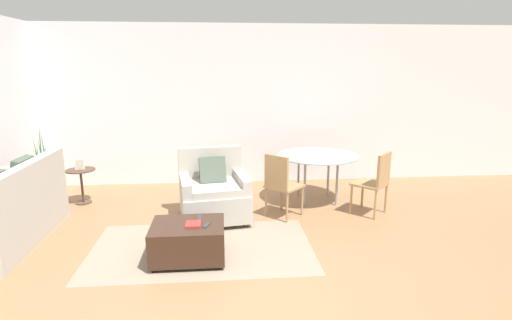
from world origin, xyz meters
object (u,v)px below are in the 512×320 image
Objects in this scene: armchair at (214,193)px; tv_remote_secondary at (207,225)px; book_stack at (193,224)px; ottoman at (188,240)px; side_table at (81,180)px; dining_table at (318,159)px; dining_chair_near_left at (281,182)px; potted_plant at (46,189)px; dining_chair_near_right at (376,179)px; couch at (6,216)px; tv_remote_primary at (200,218)px; picture_frame at (80,164)px.

tv_remote_secondary is (-0.05, -1.21, 0.04)m from armchair.
ottoman is at bearing 156.19° from book_stack.
side_table is at bearing 131.50° from ottoman.
dining_table reaches higher than tv_remote_secondary.
side_table is (-1.96, 2.03, -0.03)m from tv_remote_secondary.
book_stack is 2.71m from side_table.
dining_table is 1.39× the size of dining_chair_near_left.
potted_plant is 4.84m from dining_chair_near_right.
dining_chair_near_left reaches higher than side_table.
couch is 1.42× the size of potted_plant.
dining_chair_near_right reaches higher than dining_table.
dining_chair_near_right reaches higher than tv_remote_secondary.
armchair is at bearing 82.11° from tv_remote_primary.
couch is 1.42m from side_table.
armchair is at bearing 77.33° from ottoman.
armchair reaches higher than side_table.
potted_plant reaches higher than tv_remote_primary.
dining_chair_near_right reaches higher than picture_frame.
armchair reaches higher than dining_chair_near_right.
potted_plant reaches higher than couch.
book_stack is at bearing 169.90° from tv_remote_secondary.
tv_remote_secondary is at bearing -129.51° from dining_chair_near_left.
couch reaches higher than picture_frame.
book_stack is 0.20× the size of dining_chair_near_right.
side_table is 4.35m from dining_chair_near_right.
side_table is at bearing 133.92° from tv_remote_secondary.
picture_frame is (0.42, 1.36, 0.28)m from couch.
tv_remote_primary is 2.62m from picture_frame.
tv_remote_primary is 0.23m from tv_remote_secondary.
armchair is 1.19m from ottoman.
side_table is at bearing 168.59° from dining_chair_near_right.
potted_plant is at bearing 93.90° from couch.
ottoman is at bearing -40.52° from potted_plant.
couch is at bearing 168.71° from tv_remote_primary.
armchair is at bearing 12.41° from couch.
dining_table is (1.72, 1.62, 0.25)m from tv_remote_primary.
potted_plant is at bearing -174.33° from picture_frame.
armchair is 1.73m from dining_table.
ottoman is (-0.26, -1.16, -0.14)m from armchair.
tv_remote_primary is 2.57m from dining_chair_near_right.
potted_plant reaches higher than side_table.
couch is at bearing 163.99° from ottoman.
dining_chair_near_left is at bearing 8.47° from couch.
couch is at bearing -167.59° from armchair.
couch is at bearing 164.12° from tv_remote_secondary.
tv_remote_primary is at bearing 72.73° from book_stack.
side_table is at bearing 157.76° from armchair.
picture_frame is at bearing 90.00° from side_table.
potted_plant is (-2.52, 0.77, -0.11)m from armchair.
picture_frame is 3.60m from dining_table.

